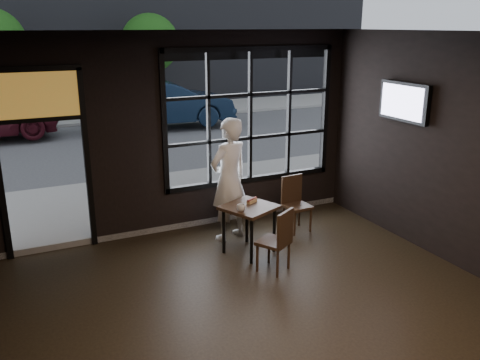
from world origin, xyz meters
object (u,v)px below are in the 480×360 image
chair_near (273,240)px  navy_car (163,103)px  cafe_table (249,229)px  man (229,180)px

chair_near → navy_car: size_ratio=0.20×
navy_car → chair_near: bearing=175.2°
cafe_table → chair_near: bearing=-110.1°
cafe_table → chair_near: (0.04, -0.66, 0.08)m
cafe_table → navy_car: size_ratio=0.17×
chair_near → man: (-0.09, 1.28, 0.52)m
cafe_table → navy_car: navy_car is taller
chair_near → man: 1.38m
cafe_table → man: bearing=70.5°
man → navy_car: man is taller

